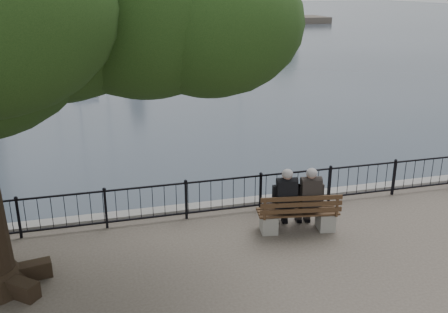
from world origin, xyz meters
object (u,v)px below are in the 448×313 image
object	(u,v)px
bench	(298,217)
person_right	(308,200)
lion_monument	(133,25)
person_left	(285,201)

from	to	relation	value
bench	person_right	bearing A→B (deg)	14.15
person_right	lion_monument	distance (m)	48.74
person_left	person_right	xyz separation A→B (m)	(0.57, -0.09, 0.00)
lion_monument	person_right	bearing A→B (deg)	-90.27
bench	person_left	size ratio (longest dim) A/B	1.24
bench	person_right	world-z (taller)	person_right
person_left	lion_monument	size ratio (longest dim) A/B	0.18
bench	lion_monument	xyz separation A→B (m)	(0.51, 48.80, 1.02)
person_left	lion_monument	bearing A→B (deg)	89.05
bench	person_right	distance (m)	0.49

